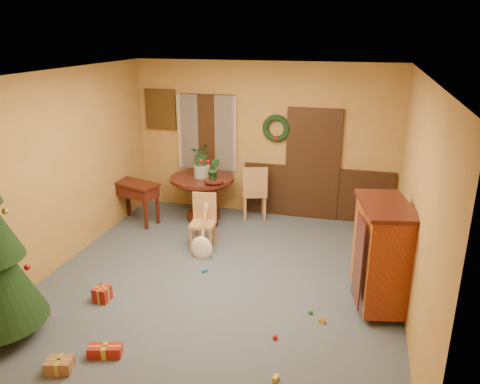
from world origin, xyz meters
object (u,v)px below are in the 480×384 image
(chair_near, at_px, (204,219))
(sideboard, at_px, (381,252))
(dining_table, at_px, (203,189))
(writing_desk, at_px, (136,192))

(chair_near, height_order, sideboard, sideboard)
(dining_table, relative_size, sideboard, 0.85)
(chair_near, height_order, writing_desk, chair_near)
(chair_near, relative_size, sideboard, 0.64)
(dining_table, height_order, chair_near, chair_near)
(dining_table, relative_size, chair_near, 1.32)
(dining_table, bearing_deg, writing_desk, -155.73)
(chair_near, bearing_deg, writing_desk, 157.06)
(sideboard, bearing_deg, chair_near, 158.79)
(dining_table, bearing_deg, sideboard, -35.07)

